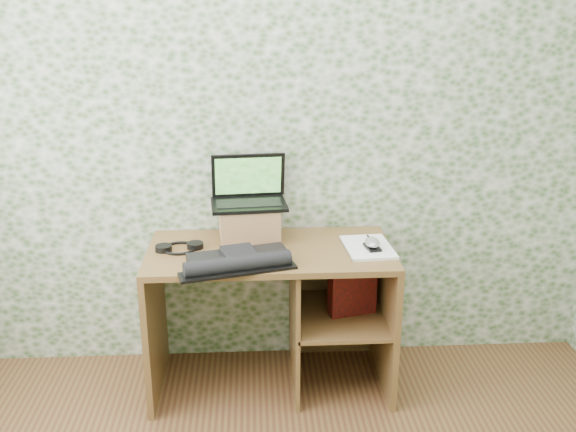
{
  "coord_description": "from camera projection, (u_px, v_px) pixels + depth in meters",
  "views": [
    {
      "loc": [
        -0.08,
        -1.48,
        1.92
      ],
      "look_at": [
        0.08,
        1.39,
        0.94
      ],
      "focal_mm": 40.0,
      "sensor_mm": 36.0,
      "label": 1
    }
  ],
  "objects": [
    {
      "name": "mouse",
      "position": [
        372.0,
        245.0,
        3.1
      ],
      "size": [
        0.09,
        0.13,
        0.04
      ],
      "primitive_type": "ellipsoid",
      "rotation": [
        0.0,
        0.0,
        0.17
      ],
      "color": "#B5B5B8",
      "rests_on": "notepad"
    },
    {
      "name": "red_box",
      "position": [
        352.0,
        287.0,
        3.23
      ],
      "size": [
        0.25,
        0.13,
        0.28
      ],
      "primitive_type": "cube",
      "rotation": [
        0.0,
        0.0,
        0.23
      ],
      "color": "maroon",
      "rests_on": "desk"
    },
    {
      "name": "desk",
      "position": [
        286.0,
        296.0,
        3.26
      ],
      "size": [
        1.2,
        0.6,
        0.75
      ],
      "color": "brown",
      "rests_on": "floor"
    },
    {
      "name": "pen",
      "position": [
        372.0,
        240.0,
        3.2
      ],
      "size": [
        0.03,
        0.15,
        0.01
      ],
      "primitive_type": "cylinder",
      "rotation": [
        1.57,
        0.0,
        0.18
      ],
      "color": "black",
      "rests_on": "notepad"
    },
    {
      "name": "notepad",
      "position": [
        368.0,
        247.0,
        3.14
      ],
      "size": [
        0.24,
        0.33,
        0.01
      ],
      "primitive_type": "cube",
      "rotation": [
        0.0,
        0.0,
        0.07
      ],
      "color": "white",
      "rests_on": "desk"
    },
    {
      "name": "riser",
      "position": [
        249.0,
        223.0,
        3.24
      ],
      "size": [
        0.31,
        0.27,
        0.18
      ],
      "primitive_type": "cube",
      "rotation": [
        0.0,
        0.0,
        0.09
      ],
      "color": "#A06A47",
      "rests_on": "desk"
    },
    {
      "name": "wall_back",
      "position": [
        267.0,
        126.0,
        3.25
      ],
      "size": [
        3.5,
        0.0,
        3.5
      ],
      "primitive_type": "plane",
      "rotation": [
        1.57,
        0.0,
        0.0
      ],
      "color": "silver",
      "rests_on": "ground"
    },
    {
      "name": "keyboard",
      "position": [
        238.0,
        261.0,
        2.93
      ],
      "size": [
        0.54,
        0.39,
        0.07
      ],
      "rotation": [
        0.0,
        0.0,
        0.26
      ],
      "color": "black",
      "rests_on": "desk"
    },
    {
      "name": "laptop",
      "position": [
        249.0,
        193.0,
        3.23
      ],
      "size": [
        0.39,
        0.29,
        0.25
      ],
      "rotation": [
        0.0,
        0.0,
        0.09
      ],
      "color": "black",
      "rests_on": "riser"
    },
    {
      "name": "headphones",
      "position": [
        180.0,
        247.0,
        3.13
      ],
      "size": [
        0.23,
        0.2,
        0.03
      ],
      "rotation": [
        0.0,
        0.0,
        0.19
      ],
      "color": "black",
      "rests_on": "desk"
    }
  ]
}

